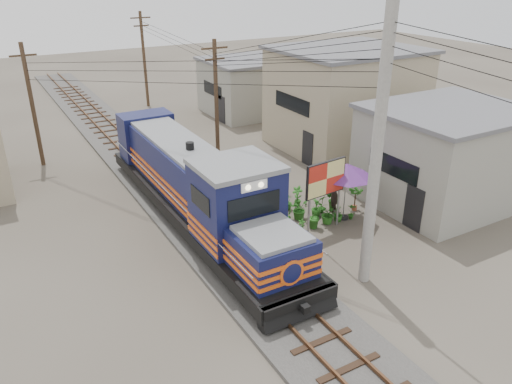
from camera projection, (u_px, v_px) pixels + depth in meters
ground at (277, 301)px, 17.47m from camera, size 120.00×120.00×0.00m
ballast at (173, 195)px, 25.33m from camera, size 3.60×70.00×0.16m
track at (172, 192)px, 25.26m from camera, size 1.15×70.00×0.12m
locomotive at (197, 188)px, 22.01m from camera, size 3.00×16.35×4.05m
utility_pole_main at (377, 154)px, 16.58m from camera, size 0.40×0.40×10.00m
wooden_pole_mid at (216, 98)px, 29.04m from camera, size 1.60×0.24×7.00m
wooden_pole_far at (144, 58)px, 40.12m from camera, size 1.60×0.24×7.50m
wooden_pole_left at (32, 103)px, 27.90m from camera, size 1.60×0.24×7.00m
power_lines at (170, 47)px, 20.98m from camera, size 9.65×19.00×3.30m
shophouse_front at (447, 155)px, 24.06m from camera, size 7.35×6.30×4.70m
shophouse_mid at (345, 98)px, 31.31m from camera, size 8.40×7.35×6.20m
shophouse_back at (248, 86)px, 38.94m from camera, size 6.30×6.30×4.20m
billboard at (326, 180)px, 21.15m from camera, size 2.11×0.34×3.26m
market_umbrella at (347, 170)px, 22.16m from camera, size 2.94×2.94×2.73m
vendor at (334, 193)px, 23.49m from camera, size 0.80×0.75×1.83m
plant_nursery at (309, 208)px, 23.09m from camera, size 3.29×3.01×1.12m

